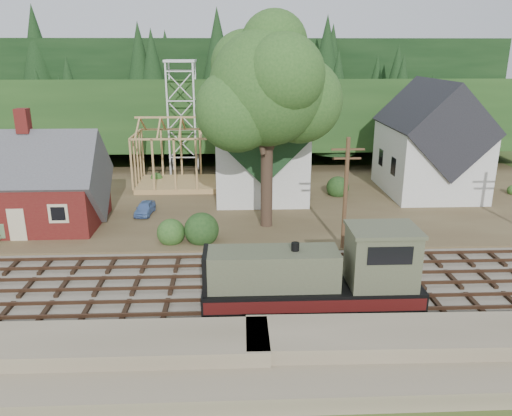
{
  "coord_description": "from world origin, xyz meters",
  "views": [
    {
      "loc": [
        -0.39,
        -26.7,
        13.4
      ],
      "look_at": [
        1.02,
        6.0,
        3.0
      ],
      "focal_mm": 35.0,
      "sensor_mm": 36.0,
      "label": 1
    }
  ],
  "objects_px": {
    "locomotive": "(321,276)",
    "car_blue": "(145,208)",
    "car_green": "(14,228)",
    "car_red": "(467,182)"
  },
  "relations": [
    {
      "from": "locomotive",
      "to": "car_green",
      "type": "distance_m",
      "value": 23.59
    },
    {
      "from": "locomotive",
      "to": "car_red",
      "type": "xyz_separation_m",
      "value": [
        18.48,
        23.08,
        -1.14
      ]
    },
    {
      "from": "car_green",
      "to": "car_red",
      "type": "xyz_separation_m",
      "value": [
        39.14,
        11.73,
        -0.06
      ]
    },
    {
      "from": "locomotive",
      "to": "car_blue",
      "type": "relative_size",
      "value": 3.6
    },
    {
      "from": "locomotive",
      "to": "car_red",
      "type": "relative_size",
      "value": 2.66
    },
    {
      "from": "locomotive",
      "to": "car_green",
      "type": "bearing_deg",
      "value": 151.23
    },
    {
      "from": "locomotive",
      "to": "car_red",
      "type": "distance_m",
      "value": 29.59
    },
    {
      "from": "car_green",
      "to": "car_red",
      "type": "relative_size",
      "value": 0.93
    },
    {
      "from": "car_blue",
      "to": "car_red",
      "type": "xyz_separation_m",
      "value": [
        30.46,
        6.88,
        0.05
      ]
    },
    {
      "from": "car_blue",
      "to": "car_green",
      "type": "distance_m",
      "value": 9.94
    }
  ]
}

